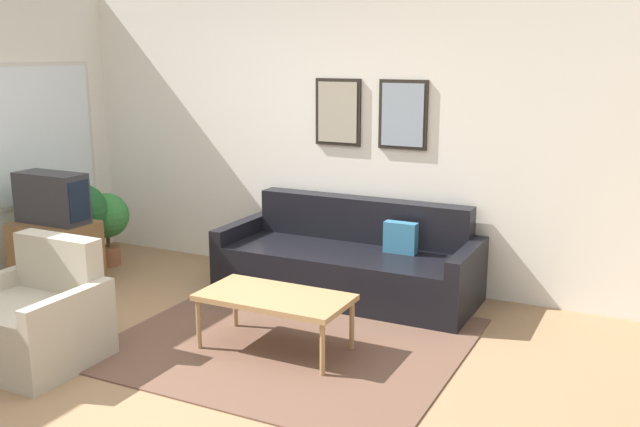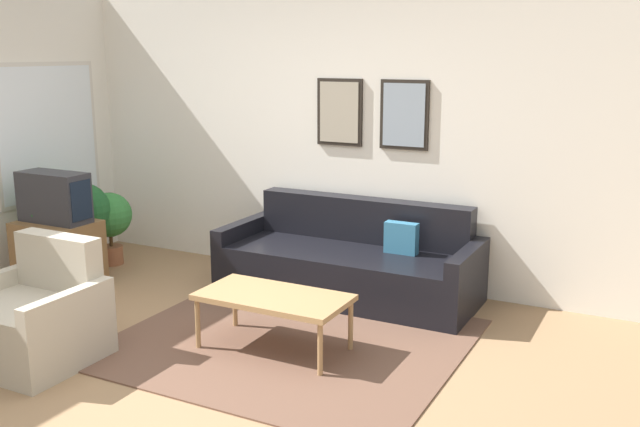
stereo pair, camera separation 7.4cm
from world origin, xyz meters
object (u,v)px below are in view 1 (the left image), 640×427
tv (52,198)px  couch (349,264)px  coffee_table (275,300)px  armchair (34,322)px  potted_plant_tall (55,215)px

tv → couch: bearing=22.4°
coffee_table → tv: bearing=172.4°
coffee_table → tv: (-2.44, 0.33, 0.45)m
armchair → coffee_table: bearing=37.8°
tv → armchair: tv is taller
couch → coffee_table: bearing=-89.1°
tv → potted_plant_tall: (-0.14, 0.15, -0.20)m
armchair → potted_plant_tall: (-1.19, 1.37, 0.35)m
coffee_table → couch: bearing=90.9°
coffee_table → potted_plant_tall: potted_plant_tall is taller
coffee_table → tv: 2.51m
armchair → potted_plant_tall: potted_plant_tall is taller
couch → armchair: armchair is taller
couch → potted_plant_tall: 2.72m
couch → tv: (-2.43, -1.00, 0.55)m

